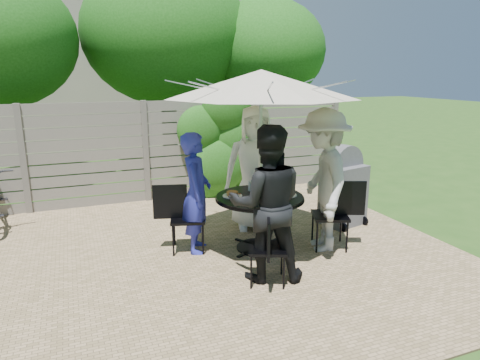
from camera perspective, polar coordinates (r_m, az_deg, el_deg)
name	(u,v)px	position (r m, az deg, el deg)	size (l,w,h in m)	color
backyard_envelope	(108,63)	(15.08, -17.20, 14.62)	(60.00, 60.00, 5.00)	#264B17
patio_table	(260,212)	(5.68, 2.62, -4.34)	(1.46, 1.46, 0.75)	black
umbrella	(261,84)	(5.39, 2.83, 12.68)	(3.09, 3.09, 2.36)	silver
chair_back	(254,210)	(6.68, 1.84, -3.98)	(0.52, 0.63, 0.82)	black
person_back	(255,169)	(6.37, 1.98, 1.52)	(0.91, 0.59, 1.87)	white
chair_left	(187,231)	(5.76, -7.08, -6.80)	(0.70, 0.55, 0.92)	black
person_left	(196,193)	(5.59, -5.85, -1.78)	(0.58, 0.38, 1.60)	#262CA7
chair_front	(267,262)	(4.89, 3.63, -10.90)	(0.54, 0.66, 0.86)	black
person_front	(267,204)	(4.78, 3.59, -3.27)	(0.87, 0.68, 1.79)	black
chair_right	(331,228)	(5.93, 11.99, -6.33)	(0.72, 0.59, 0.94)	black
person_right	(323,181)	(5.70, 11.01, -0.10)	(1.23, 0.71, 1.90)	#BBB9B5
plate_back	(257,187)	(5.95, 2.33, -0.94)	(0.26, 0.26, 0.06)	white
plate_left	(232,194)	(5.59, -1.03, -1.95)	(0.26, 0.26, 0.06)	white
plate_front	(262,202)	(5.27, 3.01, -2.98)	(0.26, 0.26, 0.06)	white
plate_right	(287,194)	(5.65, 6.29, -1.84)	(0.26, 0.26, 0.06)	white
plate_extra	(276,201)	(5.34, 4.87, -2.75)	(0.24, 0.24, 0.06)	white
glass_back	(250,186)	(5.84, 1.40, -0.78)	(0.07, 0.07, 0.14)	silver
glass_front	(270,196)	(5.36, 4.03, -2.18)	(0.07, 0.07, 0.14)	silver
glass_right	(278,188)	(5.73, 5.15, -1.13)	(0.07, 0.07, 0.14)	silver
syrup_jug	(255,189)	(5.64, 2.00, -1.22)	(0.09, 0.09, 0.16)	#59280C
coffee_cup	(266,187)	(5.82, 3.44, -0.95)	(0.08, 0.08, 0.12)	#C6B293
bbq_grill	(343,189)	(6.79, 13.63, -1.20)	(0.71, 0.61, 1.27)	#59595E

